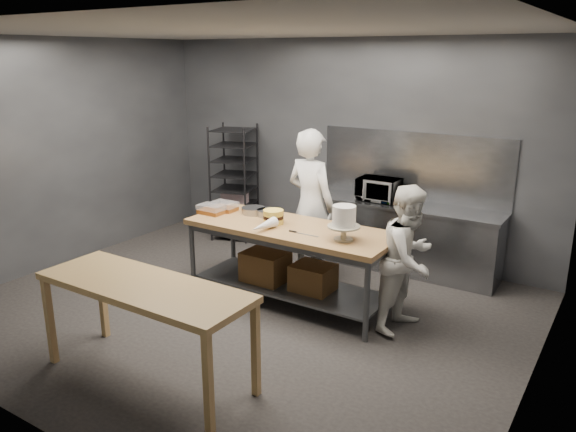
# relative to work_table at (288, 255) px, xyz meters

# --- Properties ---
(ground) EXTENTS (6.00, 6.00, 0.00)m
(ground) POSITION_rel_work_table_xyz_m (-0.31, -0.49, -0.57)
(ground) COLOR black
(ground) RESTS_ON ground
(back_wall) EXTENTS (6.00, 0.04, 3.00)m
(back_wall) POSITION_rel_work_table_xyz_m (-0.31, 2.01, 0.93)
(back_wall) COLOR #4C4F54
(back_wall) RESTS_ON ground
(work_table) EXTENTS (2.40, 0.90, 0.92)m
(work_table) POSITION_rel_work_table_xyz_m (0.00, 0.00, 0.00)
(work_table) COLOR brown
(work_table) RESTS_ON ground
(near_counter) EXTENTS (2.00, 0.70, 0.90)m
(near_counter) POSITION_rel_work_table_xyz_m (-0.17, -2.01, 0.24)
(near_counter) COLOR olive
(near_counter) RESTS_ON ground
(back_counter) EXTENTS (2.60, 0.60, 0.90)m
(back_counter) POSITION_rel_work_table_xyz_m (0.69, 1.69, -0.12)
(back_counter) COLOR slate
(back_counter) RESTS_ON ground
(splashback_panel) EXTENTS (2.60, 0.02, 0.90)m
(splashback_panel) POSITION_rel_work_table_xyz_m (0.69, 1.99, 0.78)
(splashback_panel) COLOR slate
(splashback_panel) RESTS_ON back_counter
(speed_rack) EXTENTS (0.77, 0.80, 1.75)m
(speed_rack) POSITION_rel_work_table_xyz_m (-2.03, 1.61, 0.28)
(speed_rack) COLOR black
(speed_rack) RESTS_ON ground
(chef_behind) EXTENTS (0.77, 0.57, 1.92)m
(chef_behind) POSITION_rel_work_table_xyz_m (-0.16, 0.77, 0.39)
(chef_behind) COLOR white
(chef_behind) RESTS_ON ground
(chef_right) EXTENTS (0.70, 0.83, 1.54)m
(chef_right) POSITION_rel_work_table_xyz_m (1.38, 0.13, 0.20)
(chef_right) COLOR white
(chef_right) RESTS_ON ground
(microwave) EXTENTS (0.54, 0.37, 0.30)m
(microwave) POSITION_rel_work_table_xyz_m (0.34, 1.69, 0.48)
(microwave) COLOR black
(microwave) RESTS_ON back_counter
(frosted_cake_stand) EXTENTS (0.34, 0.34, 0.37)m
(frosted_cake_stand) POSITION_rel_work_table_xyz_m (0.75, -0.11, 0.58)
(frosted_cake_stand) COLOR #AAA288
(frosted_cake_stand) RESTS_ON work_table
(layer_cake) EXTENTS (0.23, 0.23, 0.16)m
(layer_cake) POSITION_rel_work_table_xyz_m (-0.19, -0.01, 0.43)
(layer_cake) COLOR #E4BF48
(layer_cake) RESTS_ON work_table
(cake_pans) EXTENTS (0.50, 0.29, 0.07)m
(cake_pans) POSITION_rel_work_table_xyz_m (-0.53, 0.21, 0.39)
(cake_pans) COLOR gray
(cake_pans) RESTS_ON work_table
(piping_bag) EXTENTS (0.15, 0.39, 0.12)m
(piping_bag) POSITION_rel_work_table_xyz_m (-0.13, -0.30, 0.41)
(piping_bag) COLOR white
(piping_bag) RESTS_ON work_table
(offset_spatula) EXTENTS (0.36, 0.02, 0.02)m
(offset_spatula) POSITION_rel_work_table_xyz_m (0.25, -0.16, 0.35)
(offset_spatula) COLOR slate
(offset_spatula) RESTS_ON work_table
(pastry_clamshells) EXTENTS (0.35, 0.41, 0.11)m
(pastry_clamshells) POSITION_rel_work_table_xyz_m (-1.04, 0.02, 0.40)
(pastry_clamshells) COLOR brown
(pastry_clamshells) RESTS_ON work_table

